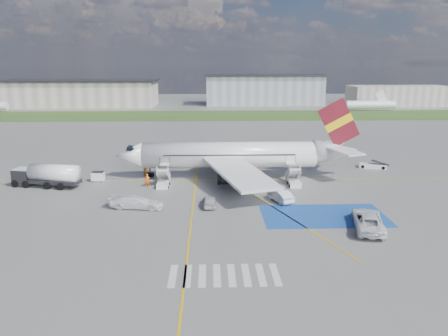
{
  "coord_description": "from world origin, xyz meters",
  "views": [
    {
      "loc": [
        -2.91,
        -50.59,
        16.85
      ],
      "look_at": [
        -1.05,
        5.04,
        3.5
      ],
      "focal_mm": 35.0,
      "sensor_mm": 36.0,
      "label": 1
    }
  ],
  "objects": [
    {
      "name": "airstairs_aft",
      "position": [
        9.0,
        8.7,
        0.62
      ],
      "size": [
        1.9,
        5.2,
        3.6
      ],
      "color": "white",
      "rests_on": "ground"
    },
    {
      "name": "terminal_west",
      "position": [
        -55.0,
        130.0,
        5.0
      ],
      "size": [
        60.0,
        22.0,
        10.0
      ],
      "primitive_type": "cube",
      "color": "gray",
      "rests_on": "ground"
    },
    {
      "name": "taxiway_line_cross",
      "position": [
        -5.0,
        -10.0,
        0.01
      ],
      "size": [
        0.2,
        60.0,
        0.01
      ],
      "primitive_type": "cube",
      "color": "gold",
      "rests_on": "ground"
    },
    {
      "name": "terminal_east",
      "position": [
        75.0,
        128.0,
        4.0
      ],
      "size": [
        40.0,
        16.0,
        8.0
      ],
      "primitive_type": "cube",
      "color": "gray",
      "rests_on": "ground"
    },
    {
      "name": "grass_strip",
      "position": [
        0.0,
        95.0,
        0.01
      ],
      "size": [
        400.0,
        30.0,
        0.01
      ],
      "primitive_type": "cube",
      "color": "#2D4C1E",
      "rests_on": "ground"
    },
    {
      "name": "staging_box",
      "position": [
        10.0,
        -4.0,
        0.01
      ],
      "size": [
        14.0,
        8.0,
        0.01
      ],
      "primitive_type": "cube",
      "color": "#194697",
      "rests_on": "ground"
    },
    {
      "name": "airstairs_fwd",
      "position": [
        -9.5,
        8.7,
        0.62
      ],
      "size": [
        1.9,
        5.2,
        3.6
      ],
      "color": "white",
      "rests_on": "ground"
    },
    {
      "name": "car_silver_a",
      "position": [
        -3.01,
        -0.26,
        0.67
      ],
      "size": [
        1.76,
        4.02,
        1.35
      ],
      "primitive_type": "imported",
      "rotation": [
        0.0,
        0.0,
        3.19
      ],
      "color": "#B4B6BB",
      "rests_on": "ground"
    },
    {
      "name": "van_white_b",
      "position": [
        -11.67,
        -0.65,
        0.97
      ],
      "size": [
        5.17,
        2.7,
        1.93
      ],
      "primitive_type": "imported",
      "rotation": [
        0.0,
        0.0,
        1.43
      ],
      "color": "white",
      "rests_on": "ground"
    },
    {
      "name": "terminal_centre",
      "position": [
        20.0,
        135.0,
        6.0
      ],
      "size": [
        48.0,
        18.0,
        12.0
      ],
      "primitive_type": "cube",
      "color": "gray",
      "rests_on": "ground"
    },
    {
      "name": "van_white_a",
      "position": [
        13.64,
        -7.95,
        1.16
      ],
      "size": [
        4.19,
        6.65,
        2.31
      ],
      "primitive_type": "imported",
      "rotation": [
        0.0,
        0.0,
        2.91
      ],
      "color": "white",
      "rests_on": "ground"
    },
    {
      "name": "gpu_cart",
      "position": [
        -19.32,
        11.83,
        0.66
      ],
      "size": [
        1.85,
        1.27,
        1.47
      ],
      "rotation": [
        0.0,
        0.0,
        -0.07
      ],
      "color": "white",
      "rests_on": "ground"
    },
    {
      "name": "crew_aft",
      "position": [
        4.51,
        9.77,
        0.94
      ],
      "size": [
        0.74,
        1.18,
        1.87
      ],
      "primitive_type": "imported",
      "rotation": [
        0.0,
        0.0,
        1.85
      ],
      "color": "#DC560B",
      "rests_on": "ground"
    },
    {
      "name": "airliner",
      "position": [
        1.51,
        14.0,
        3.39
      ],
      "size": [
        36.81,
        32.95,
        11.92
      ],
      "color": "white",
      "rests_on": "ground"
    },
    {
      "name": "crew_fwd",
      "position": [
        -11.68,
        8.66,
        0.93
      ],
      "size": [
        0.75,
        0.56,
        1.86
      ],
      "primitive_type": "imported",
      "rotation": [
        0.0,
        0.0,
        0.19
      ],
      "color": "orange",
      "rests_on": "ground"
    },
    {
      "name": "taxiway_line_diag",
      "position": [
        0.0,
        12.0,
        0.01
      ],
      "size": [
        20.71,
        56.45,
        0.01
      ],
      "primitive_type": "cube",
      "rotation": [
        0.0,
        0.0,
        0.35
      ],
      "color": "gold",
      "rests_on": "ground"
    },
    {
      "name": "crew_nose",
      "position": [
        -12.93,
        14.91,
        0.84
      ],
      "size": [
        1.0,
        1.03,
        1.67
      ],
      "primitive_type": "imported",
      "rotation": [
        0.0,
        0.0,
        -0.89
      ],
      "color": "orange",
      "rests_on": "ground"
    },
    {
      "name": "ground",
      "position": [
        0.0,
        0.0,
        0.0
      ],
      "size": [
        400.0,
        400.0,
        0.0
      ],
      "primitive_type": "plane",
      "color": "#60605E",
      "rests_on": "ground"
    },
    {
      "name": "fuel_tanker",
      "position": [
        -25.69,
        9.17,
        1.37
      ],
      "size": [
        9.84,
        4.67,
        3.25
      ],
      "rotation": [
        0.0,
        0.0,
        -0.23
      ],
      "color": "black",
      "rests_on": "ground"
    },
    {
      "name": "taxiway_line_main",
      "position": [
        0.0,
        12.0,
        0.01
      ],
      "size": [
        120.0,
        0.2,
        0.01
      ],
      "primitive_type": "cube",
      "color": "gold",
      "rests_on": "ground"
    },
    {
      "name": "crosswalk",
      "position": [
        -1.8,
        -18.0,
        0.01
      ],
      "size": [
        9.0,
        4.0,
        0.01
      ],
      "color": "silver",
      "rests_on": "ground"
    },
    {
      "name": "belt_loader",
      "position": [
        24.13,
        18.79,
        0.34
      ],
      "size": [
        4.78,
        2.88,
        1.38
      ],
      "rotation": [
        0.0,
        0.0,
        -0.34
      ],
      "color": "white",
      "rests_on": "ground"
    },
    {
      "name": "car_silver_b",
      "position": [
        5.87,
        1.47,
        0.74
      ],
      "size": [
        3.11,
        4.78,
        1.49
      ],
      "primitive_type": "imported",
      "rotation": [
        0.0,
        0.0,
        3.52
      ],
      "color": "silver",
      "rests_on": "ground"
    }
  ]
}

